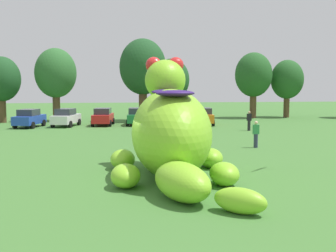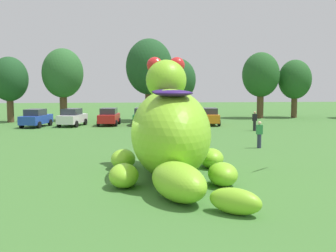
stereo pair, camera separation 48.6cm
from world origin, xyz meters
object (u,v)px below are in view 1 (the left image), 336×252
car_red (103,117)px  spectator_by_cars (176,132)px  car_yellow (174,116)px  spectator_wandering (256,134)px  giant_inflatable_creature (171,132)px  spectator_mid_field (249,121)px  car_green (137,116)px  car_white (66,118)px  car_blue (29,118)px  car_orange (203,116)px

car_red → spectator_by_cars: 15.35m
car_yellow → spectator_by_cars: 14.13m
car_red → spectator_wandering: bearing=-58.4°
giant_inflatable_creature → spectator_mid_field: giant_inflatable_creature is taller
car_yellow → spectator_wandering: (3.02, -15.99, -0.01)m
giant_inflatable_creature → spectator_mid_field: (9.25, 17.75, -1.12)m
giant_inflatable_creature → spectator_wandering: 10.21m
car_red → spectator_wandering: size_ratio=2.49×
spectator_mid_field → car_green: bearing=145.8°
giant_inflatable_creature → car_white: giant_inflatable_creature is taller
car_white → car_red: (3.53, 0.51, 0.00)m
car_blue → car_green: 10.27m
giant_inflatable_creature → spectator_by_cars: (1.61, 9.80, -1.12)m
car_green → spectator_mid_field: 11.51m
car_red → car_yellow: same height
spectator_by_cars → spectator_wandering: same height
giant_inflatable_creature → car_blue: (-10.48, 23.20, -1.11)m
car_green → car_yellow: bearing=-6.4°
car_white → spectator_wandering: car_white is taller
car_red → car_orange: (9.95, -0.78, 0.00)m
giant_inflatable_creature → car_red: giant_inflatable_creature is taller
car_red → spectator_mid_field: (12.86, -6.48, -0.01)m
car_white → spectator_wandering: size_ratio=2.57×
car_blue → car_yellow: (13.94, 0.60, 0.00)m
car_blue → spectator_wandering: bearing=-42.2°
giant_inflatable_creature → car_green: giant_inflatable_creature is taller
car_green → car_orange: bearing=-6.6°
car_yellow → car_orange: same height
giant_inflatable_creature → car_orange: giant_inflatable_creature is taller
giant_inflatable_creature → car_orange: (6.33, 23.46, -1.11)m
car_white → car_red: same height
car_blue → spectator_by_cars: 18.05m
car_white → car_red: bearing=8.2°
spectator_mid_field → car_yellow: bearing=133.7°
car_blue → car_yellow: same height
car_white → spectator_by_cars: size_ratio=2.57×
giant_inflatable_creature → car_yellow: (3.46, 23.81, -1.11)m
giant_inflatable_creature → car_orange: size_ratio=2.48×
car_yellow → car_white: bearing=-179.6°
giant_inflatable_creature → spectator_wandering: (6.47, 7.81, -1.12)m
car_green → car_yellow: size_ratio=1.02×
car_blue → car_white: same height
car_orange → car_blue: bearing=-179.1°
giant_inflatable_creature → spectator_wandering: bearing=50.4°
car_yellow → car_red: bearing=176.5°
spectator_mid_field → spectator_by_cars: same height
spectator_wandering → spectator_mid_field: bearing=74.4°
spectator_mid_field → car_red: bearing=153.2°
car_red → car_orange: size_ratio=1.01×
car_orange → giant_inflatable_creature: bearing=-105.1°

